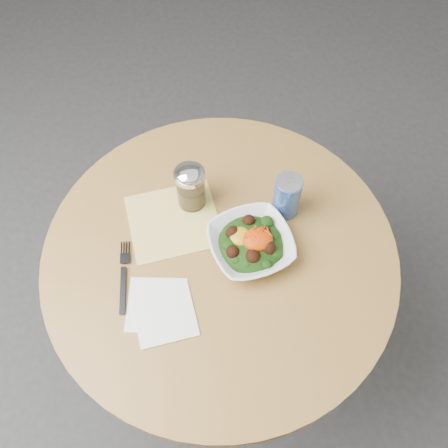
% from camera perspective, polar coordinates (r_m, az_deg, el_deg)
% --- Properties ---
extents(ground, '(6.00, 6.00, 0.00)m').
position_cam_1_polar(ground, '(1.96, -0.31, -13.30)').
color(ground, '#2F2F32').
rests_on(ground, ground).
extents(table, '(0.90, 0.90, 0.75)m').
position_cam_1_polar(table, '(1.44, -0.42, -6.82)').
color(table, black).
rests_on(table, ground).
extents(cloth_napkin, '(0.24, 0.22, 0.00)m').
position_cam_1_polar(cloth_napkin, '(1.31, -5.77, 0.38)').
color(cloth_napkin, '#DEB20B').
rests_on(cloth_napkin, table).
extents(paper_napkins, '(0.17, 0.19, 0.00)m').
position_cam_1_polar(paper_napkins, '(1.20, -7.25, -9.67)').
color(paper_napkins, white).
rests_on(paper_napkins, table).
extents(salad_bowl, '(0.23, 0.23, 0.08)m').
position_cam_1_polar(salad_bowl, '(1.24, 3.08, -2.24)').
color(salad_bowl, white).
rests_on(salad_bowl, table).
extents(fork, '(0.05, 0.19, 0.00)m').
position_cam_1_polar(fork, '(1.25, -11.37, -5.62)').
color(fork, black).
rests_on(fork, table).
extents(spice_shaker, '(0.08, 0.08, 0.14)m').
position_cam_1_polar(spice_shaker, '(1.28, -3.85, 4.27)').
color(spice_shaker, silver).
rests_on(spice_shaker, table).
extents(beverage_can, '(0.07, 0.07, 0.13)m').
position_cam_1_polar(beverage_can, '(1.28, 7.20, 3.19)').
color(beverage_can, navy).
rests_on(beverage_can, table).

